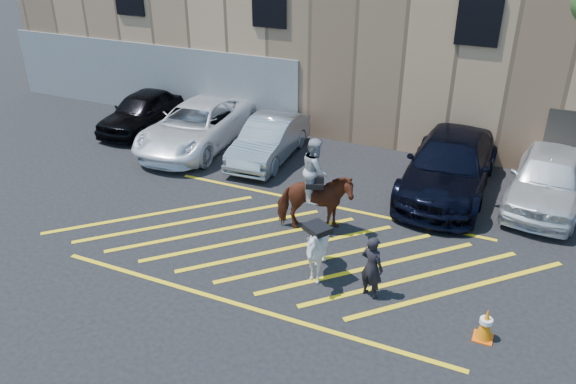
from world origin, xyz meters
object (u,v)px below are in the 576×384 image
at_px(car_blue_suv, 450,165).
at_px(traffic_cone, 486,324).
at_px(saddled_white, 317,250).
at_px(handler, 372,267).
at_px(car_black_suv, 142,111).
at_px(car_silver_sedan, 269,139).
at_px(car_white_pickup, 197,126).
at_px(mounted_bay, 315,195).
at_px(car_white_suv, 548,178).

xyz_separation_m(car_blue_suv, traffic_cone, (1.84, -6.35, -0.47)).
bearing_deg(saddled_white, handler, -6.37).
xyz_separation_m(car_black_suv, car_silver_sedan, (5.66, -0.62, -0.02)).
bearing_deg(car_black_suv, traffic_cone, -29.76).
xyz_separation_m(car_white_pickup, car_silver_sedan, (2.83, 0.03, -0.07)).
bearing_deg(saddled_white, traffic_cone, -8.62).
xyz_separation_m(car_white_pickup, traffic_cone, (10.59, -6.25, -0.40)).
distance_m(car_black_suv, saddled_white, 11.51).
bearing_deg(traffic_cone, handler, 170.18).
bearing_deg(mounted_bay, saddled_white, -66.80).
bearing_deg(car_blue_suv, car_white_suv, 6.21).
xyz_separation_m(car_black_suv, saddled_white, (9.62, -6.32, 0.03)).
bearing_deg(car_silver_sedan, saddled_white, -58.38).
distance_m(car_white_suv, saddled_white, 7.63).
relative_size(car_blue_suv, handler, 3.86).
height_order(car_silver_sedan, handler, handler).
height_order(car_black_suv, mounted_bay, mounted_bay).
bearing_deg(car_silver_sedan, car_blue_suv, -2.43).
bearing_deg(mounted_bay, car_black_suv, 153.49).
relative_size(car_silver_sedan, traffic_cone, 5.79).
bearing_deg(handler, saddled_white, 12.70).
relative_size(car_black_suv, saddled_white, 2.40).
xyz_separation_m(car_white_pickup, saddled_white, (6.79, -5.67, -0.02)).
bearing_deg(traffic_cone, mounted_bay, 151.49).
bearing_deg(handler, car_black_suv, -11.51).
xyz_separation_m(handler, saddled_white, (-1.33, 0.15, -0.00)).
xyz_separation_m(car_white_pickup, mounted_bay, (5.96, -3.73, 0.29)).
bearing_deg(handler, car_white_suv, -99.15).
xyz_separation_m(car_white_suv, handler, (-3.33, -6.20, -0.06)).
xyz_separation_m(car_white_suv, traffic_cone, (-0.86, -6.62, -0.44)).
height_order(car_black_suv, car_blue_suv, car_blue_suv).
distance_m(car_white_pickup, car_white_suv, 11.45).
relative_size(car_white_pickup, car_white_suv, 1.16).
bearing_deg(handler, traffic_cone, -170.75).
bearing_deg(car_white_pickup, car_blue_suv, -2.68).
relative_size(car_white_suv, handler, 3.16).
height_order(car_black_suv, traffic_cone, car_black_suv).
distance_m(car_white_pickup, handler, 9.99).
height_order(mounted_bay, saddled_white, mounted_bay).
bearing_deg(car_white_pickup, traffic_cone, -33.91).
bearing_deg(mounted_bay, traffic_cone, -28.51).
bearing_deg(saddled_white, car_white_pickup, 140.10).
bearing_deg(saddled_white, car_blue_suv, 71.24).
distance_m(handler, mounted_bay, 3.02).
bearing_deg(traffic_cone, car_white_pickup, 149.44).
height_order(car_blue_suv, traffic_cone, car_blue_suv).
bearing_deg(saddled_white, car_black_suv, 146.68).
xyz_separation_m(car_black_suv, car_blue_suv, (11.58, -0.55, 0.12)).
height_order(car_silver_sedan, car_blue_suv, car_blue_suv).
xyz_separation_m(car_silver_sedan, traffic_cone, (7.76, -6.28, -0.33)).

